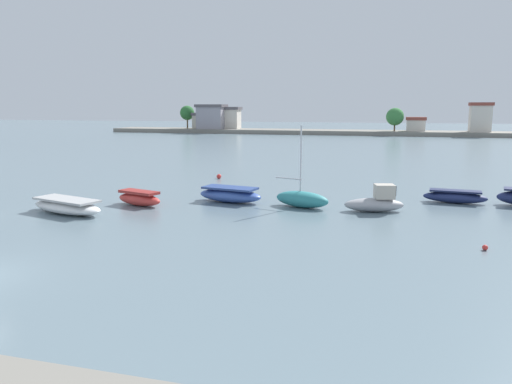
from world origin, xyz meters
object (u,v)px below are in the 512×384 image
object	(u,v)px
mooring_buoy_1	(485,248)
moored_boat_6	(376,202)
moored_boat_5	(302,199)
mooring_buoy_0	(219,176)
moored_boat_4	(230,195)
moored_boat_2	(67,206)
moored_boat_7	(455,197)
moored_boat_3	(139,198)

from	to	relation	value
mooring_buoy_1	moored_boat_6	bearing A→B (deg)	124.67
moored_boat_5	mooring_buoy_0	xyz separation A→B (m)	(-9.56, 10.74, -0.33)
moored_boat_4	mooring_buoy_1	distance (m)	16.82
moored_boat_2	moored_boat_7	size ratio (longest dim) A/B	1.40
moored_boat_7	mooring_buoy_0	distance (m)	20.39
moored_boat_5	moored_boat_6	world-z (taller)	moored_boat_5
moored_boat_4	mooring_buoy_0	size ratio (longest dim) A/B	11.36
moored_boat_5	mooring_buoy_1	distance (m)	12.29
moored_boat_2	moored_boat_4	size ratio (longest dim) A/B	1.21
moored_boat_3	moored_boat_7	world-z (taller)	moored_boat_3
moored_boat_5	mooring_buoy_0	bearing A→B (deg)	149.27
moored_boat_6	moored_boat_4	bearing A→B (deg)	162.93
mooring_buoy_0	mooring_buoy_1	xyz separation A→B (m)	(19.34, -18.17, -0.09)
moored_boat_2	mooring_buoy_1	world-z (taller)	moored_boat_2
moored_boat_2	moored_boat_4	bearing A→B (deg)	51.66
moored_boat_6	mooring_buoy_0	xyz separation A→B (m)	(-14.25, 10.82, -0.38)
moored_boat_4	moored_boat_6	bearing A→B (deg)	6.68
moored_boat_7	mooring_buoy_0	world-z (taller)	moored_boat_7
moored_boat_5	mooring_buoy_1	bearing A→B (deg)	-19.63
moored_boat_6	mooring_buoy_0	world-z (taller)	moored_boat_6
moored_boat_2	moored_boat_4	world-z (taller)	moored_boat_4
moored_boat_5	mooring_buoy_0	distance (m)	14.39
moored_boat_2	mooring_buoy_1	size ratio (longest dim) A/B	22.91
moored_boat_4	moored_boat_5	bearing A→B (deg)	4.57
moored_boat_2	moored_boat_6	size ratio (longest dim) A/B	1.51
moored_boat_2	moored_boat_7	distance (m)	25.32
moored_boat_6	mooring_buoy_1	world-z (taller)	moored_boat_6
moored_boat_4	moored_boat_5	distance (m)	5.09
moored_boat_6	moored_boat_7	world-z (taller)	moored_boat_6
mooring_buoy_0	moored_boat_2	bearing A→B (deg)	-103.70
moored_boat_7	mooring_buoy_1	bearing A→B (deg)	-84.50
moored_boat_3	mooring_buoy_0	world-z (taller)	moored_boat_3
mooring_buoy_1	moored_boat_4	bearing A→B (deg)	151.97
moored_boat_5	mooring_buoy_1	xyz separation A→B (m)	(9.78, -7.43, -0.42)
mooring_buoy_0	mooring_buoy_1	size ratio (longest dim) A/B	1.67
moored_boat_4	moored_boat_6	xyz separation A→B (m)	(9.76, -0.55, 0.10)
moored_boat_5	moored_boat_4	bearing A→B (deg)	-167.73
mooring_buoy_0	moored_boat_7	bearing A→B (deg)	-18.63
moored_boat_3	mooring_buoy_0	bearing A→B (deg)	102.87
moored_boat_2	moored_boat_3	world-z (taller)	moored_boat_3
moored_boat_3	moored_boat_4	bearing A→B (deg)	43.62
moored_boat_4	mooring_buoy_0	world-z (taller)	moored_boat_4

